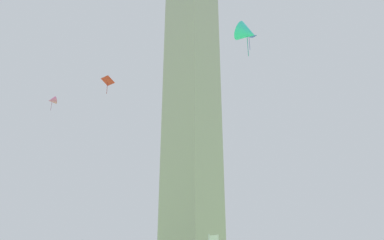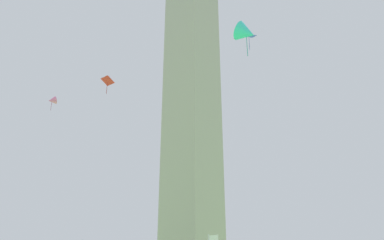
{
  "view_description": "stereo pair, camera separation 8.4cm",
  "coord_description": "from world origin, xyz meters",
  "px_view_note": "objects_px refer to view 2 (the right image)",
  "views": [
    {
      "loc": [
        33.87,
        -40.56,
        2.11
      ],
      "look_at": [
        0.0,
        0.0,
        25.9
      ],
      "focal_mm": 36.89,
      "sensor_mm": 36.0,
      "label": 1
    },
    {
      "loc": [
        33.94,
        -40.5,
        2.11
      ],
      "look_at": [
        0.0,
        0.0,
        25.9
      ],
      "focal_mm": 36.89,
      "sensor_mm": 36.0,
      "label": 2
    }
  ],
  "objects_px": {
    "kite_pink_delta": "(52,100)",
    "kite_cyan_delta": "(246,33)",
    "obelisk_monument": "(192,102)",
    "kite_red_diamond": "(108,81)",
    "kite_blue_diamond": "(249,36)"
  },
  "relations": [
    {
      "from": "kite_pink_delta",
      "to": "kite_blue_diamond",
      "type": "bearing_deg",
      "value": 40.6
    },
    {
      "from": "obelisk_monument",
      "to": "kite_cyan_delta",
      "type": "distance_m",
      "value": 32.26
    },
    {
      "from": "obelisk_monument",
      "to": "kite_cyan_delta",
      "type": "xyz_separation_m",
      "value": [
        22.43,
        -20.92,
        -10.0
      ]
    },
    {
      "from": "kite_pink_delta",
      "to": "kite_cyan_delta",
      "type": "relative_size",
      "value": 0.63
    },
    {
      "from": "kite_red_diamond",
      "to": "kite_blue_diamond",
      "type": "xyz_separation_m",
      "value": [
        10.65,
        12.1,
        7.65
      ]
    },
    {
      "from": "obelisk_monument",
      "to": "kite_pink_delta",
      "type": "relative_size",
      "value": 32.58
    },
    {
      "from": "kite_cyan_delta",
      "to": "kite_red_diamond",
      "type": "height_order",
      "value": "kite_red_diamond"
    },
    {
      "from": "kite_blue_diamond",
      "to": "kite_pink_delta",
      "type": "bearing_deg",
      "value": -139.4
    },
    {
      "from": "obelisk_monument",
      "to": "kite_red_diamond",
      "type": "bearing_deg",
      "value": -79.48
    },
    {
      "from": "kite_red_diamond",
      "to": "obelisk_monument",
      "type": "bearing_deg",
      "value": 100.52
    },
    {
      "from": "obelisk_monument",
      "to": "kite_pink_delta",
      "type": "bearing_deg",
      "value": -98.29
    },
    {
      "from": "obelisk_monument",
      "to": "kite_pink_delta",
      "type": "xyz_separation_m",
      "value": [
        -3.0,
        -20.61,
        -6.79
      ]
    },
    {
      "from": "kite_pink_delta",
      "to": "kite_red_diamond",
      "type": "xyz_separation_m",
      "value": [
        6.37,
        2.49,
        1.21
      ]
    },
    {
      "from": "obelisk_monument",
      "to": "kite_cyan_delta",
      "type": "bearing_deg",
      "value": -43.0
    },
    {
      "from": "kite_red_diamond",
      "to": "kite_blue_diamond",
      "type": "height_order",
      "value": "kite_blue_diamond"
    }
  ]
}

